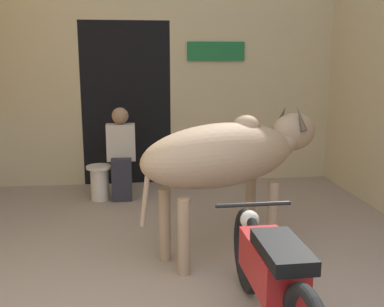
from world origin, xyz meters
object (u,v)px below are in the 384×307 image
(cow, at_px, (231,155))
(plastic_stool, at_px, (100,182))
(motorcycle_near, at_px, (272,275))
(shopkeeper_seated, at_px, (121,150))

(cow, distance_m, plastic_stool, 2.41)
(cow, distance_m, motorcycle_near, 1.47)
(motorcycle_near, bearing_deg, cow, 89.93)
(shopkeeper_seated, bearing_deg, cow, -60.02)
(shopkeeper_seated, bearing_deg, plastic_stool, -172.01)
(shopkeeper_seated, bearing_deg, motorcycle_near, -71.60)
(cow, bearing_deg, shopkeeper_seated, 119.98)
(cow, height_order, motorcycle_near, cow)
(motorcycle_near, relative_size, shopkeeper_seated, 1.58)
(motorcycle_near, distance_m, plastic_stool, 3.50)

